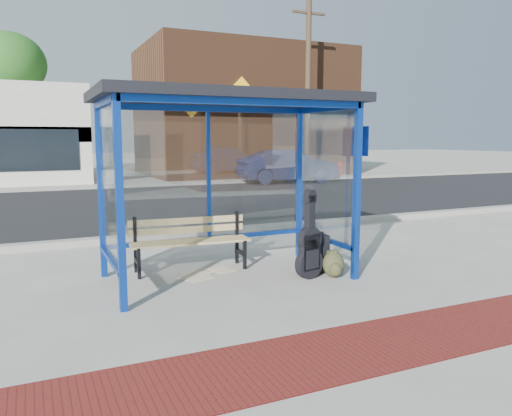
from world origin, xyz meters
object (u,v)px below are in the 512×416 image
fire_hydrant (340,169)px  bench (190,239)px  guitar_bag (309,248)px  backpack (334,265)px  parked_car (288,166)px  suitcase (316,254)px

fire_hydrant → bench: bearing=-130.9°
guitar_bag → backpack: 0.42m
bench → backpack: size_ratio=4.76×
fire_hydrant → backpack: bearing=-124.1°
guitar_bag → backpack: bearing=-28.2°
parked_car → fire_hydrant: size_ratio=5.42×
bench → parked_car: parked_car is taller
guitar_bag → parked_car: (6.53, 12.83, 0.28)m
guitar_bag → suitcase: 0.34m
backpack → parked_car: (6.20, 12.92, 0.52)m
suitcase → fire_hydrant: (9.68, 13.82, 0.15)m
guitar_bag → suitcase: (0.23, 0.21, -0.14)m
parked_car → suitcase: bearing=158.6°
suitcase → backpack: (0.10, -0.30, -0.10)m
guitar_bag → fire_hydrant: (9.91, 14.03, 0.01)m
bench → guitar_bag: guitar_bag is taller
bench → parked_car: size_ratio=0.40×
guitar_bag → fire_hydrant: guitar_bag is taller
backpack → parked_car: 14.34m
bench → backpack: (1.64, -1.17, -0.28)m
backpack → parked_car: size_ratio=0.08×
guitar_bag → suitcase: size_ratio=1.94×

